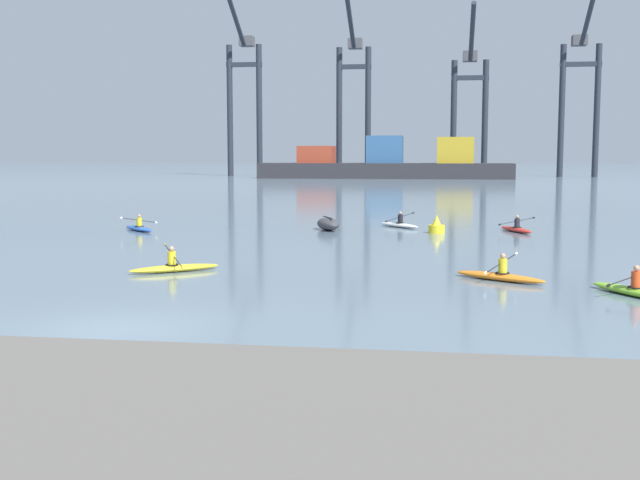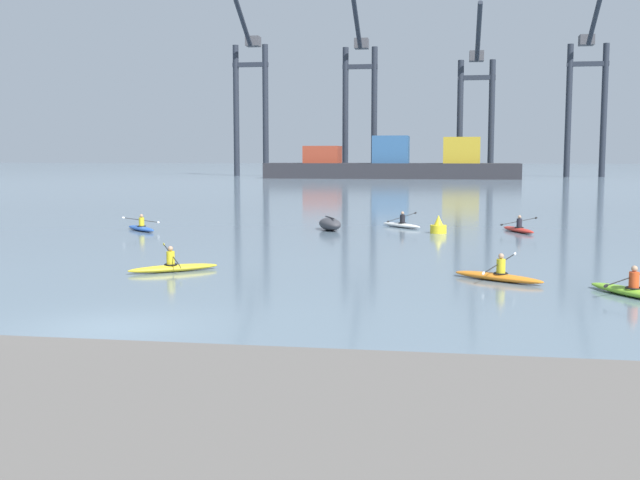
# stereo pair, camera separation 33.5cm
# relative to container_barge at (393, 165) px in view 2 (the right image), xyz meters

# --- Properties ---
(ground_plane) EXTENTS (800.00, 800.00, 0.00)m
(ground_plane) POSITION_rel_container_barge_xyz_m (2.02, -128.79, -2.55)
(ground_plane) COLOR slate
(container_barge) EXTENTS (46.90, 9.19, 7.86)m
(container_barge) POSITION_rel_container_barge_xyz_m (0.00, 0.00, 0.00)
(container_barge) COLOR #28282D
(container_barge) RESTS_ON ground
(gantry_crane_west) EXTENTS (7.41, 19.75, 37.10)m
(gantry_crane_west) POSITION_rel_container_barge_xyz_m (-30.32, 11.35, 15.73)
(gantry_crane_west) COLOR #232833
(gantry_crane_west) RESTS_ON ground
(gantry_crane_west_mid) EXTENTS (7.08, 16.99, 34.38)m
(gantry_crane_west_mid) POSITION_rel_container_barge_xyz_m (-7.82, 12.57, 14.85)
(gantry_crane_west_mid) COLOR #232833
(gantry_crane_west_mid) RESTS_ON ground
(gantry_crane_east_mid) EXTENTS (7.29, 16.69, 31.80)m
(gantry_crane_east_mid) POSITION_rel_container_barge_xyz_m (15.25, 11.35, 13.23)
(gantry_crane_east_mid) COLOR #232833
(gantry_crane_east_mid) RESTS_ON ground
(gantry_crane_east) EXTENTS (7.90, 18.71, 35.32)m
(gantry_crane_east) POSITION_rel_container_barge_xyz_m (36.64, 14.58, 15.11)
(gantry_crane_east) COLOR #232833
(gantry_crane_east) RESTS_ON ground
(capsized_dinghy) EXTENTS (2.05, 2.82, 0.76)m
(capsized_dinghy) POSITION_rel_container_barge_xyz_m (3.54, -102.52, -2.19)
(capsized_dinghy) COLOR #38383D
(capsized_dinghy) RESTS_ON ground
(channel_buoy) EXTENTS (0.90, 0.90, 1.00)m
(channel_buoy) POSITION_rel_container_barge_xyz_m (9.70, -103.33, -2.19)
(channel_buoy) COLOR yellow
(channel_buoy) RESTS_ON ground
(kayak_orange) EXTENTS (3.16, 2.39, 0.95)m
(kayak_orange) POSITION_rel_container_barge_xyz_m (11.95, -119.63, -2.37)
(kayak_orange) COLOR orange
(kayak_orange) RESTS_ON ground
(kayak_lime) EXTENTS (2.29, 3.21, 0.95)m
(kayak_lime) POSITION_rel_container_barge_xyz_m (15.76, -121.98, -2.37)
(kayak_lime) COLOR #7ABC2D
(kayak_lime) RESTS_ON ground
(kayak_blue) EXTENTS (2.81, 2.85, 0.95)m
(kayak_blue) POSITION_rel_container_barge_xyz_m (-7.01, -104.63, -2.37)
(kayak_blue) COLOR #2856B2
(kayak_blue) RESTS_ON ground
(kayak_red) EXTENTS (2.11, 3.37, 0.95)m
(kayak_red) POSITION_rel_container_barge_xyz_m (14.11, -101.97, -2.37)
(kayak_red) COLOR red
(kayak_red) RESTS_ON ground
(kayak_white) EXTENTS (2.73, 2.92, 0.95)m
(kayak_white) POSITION_rel_container_barge_xyz_m (7.49, -100.13, -2.37)
(kayak_white) COLOR silver
(kayak_white) RESTS_ON ground
(kayak_yellow) EXTENTS (3.08, 2.53, 0.99)m
(kayak_yellow) POSITION_rel_container_barge_xyz_m (0.24, -119.38, -2.37)
(kayak_yellow) COLOR yellow
(kayak_yellow) RESTS_ON ground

